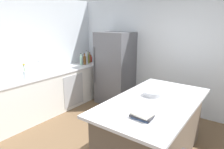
% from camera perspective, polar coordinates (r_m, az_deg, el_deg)
% --- Properties ---
extents(wall_rear, '(6.00, 0.10, 2.60)m').
position_cam_1_polar(wall_rear, '(4.68, 15.92, 5.48)').
color(wall_rear, silver).
rests_on(wall_rear, ground_plane).
extents(wall_left, '(0.10, 6.00, 2.60)m').
position_cam_1_polar(wall_left, '(4.61, -26.19, 4.40)').
color(wall_left, silver).
rests_on(wall_left, ground_plane).
extents(counter_run_left, '(0.68, 3.16, 0.93)m').
position_cam_1_polar(counter_run_left, '(4.77, -17.25, -4.77)').
color(counter_run_left, silver).
rests_on(counter_run_left, ground_plane).
extents(kitchen_island, '(1.10, 2.02, 0.93)m').
position_cam_1_polar(kitchen_island, '(3.11, 11.92, -15.22)').
color(kitchen_island, brown).
rests_on(kitchen_island, ground_plane).
extents(refrigerator, '(0.83, 0.75, 1.80)m').
position_cam_1_polar(refrigerator, '(4.94, 0.93, 1.81)').
color(refrigerator, '#56565B').
rests_on(refrigerator, ground_plane).
extents(sink_faucet, '(0.15, 0.05, 0.30)m').
position_cam_1_polar(sink_faucet, '(4.52, -20.60, 2.07)').
color(sink_faucet, silver).
rests_on(sink_faucet, counter_run_left).
extents(flower_vase, '(0.08, 0.08, 0.31)m').
position_cam_1_polar(flower_vase, '(4.27, -24.13, 0.33)').
color(flower_vase, silver).
rests_on(flower_vase, counter_run_left).
extents(hot_sauce_bottle, '(0.05, 0.05, 0.20)m').
position_cam_1_polar(hot_sauce_bottle, '(5.64, -6.12, 4.51)').
color(hot_sauce_bottle, red).
rests_on(hot_sauce_bottle, counter_run_left).
extents(vinegar_bottle, '(0.05, 0.05, 0.30)m').
position_cam_1_polar(vinegar_bottle, '(5.54, -6.48, 4.76)').
color(vinegar_bottle, '#994C23').
rests_on(vinegar_bottle, counter_run_left).
extents(olive_oil_bottle, '(0.06, 0.06, 0.33)m').
position_cam_1_polar(olive_oil_bottle, '(5.44, -6.98, 4.65)').
color(olive_oil_bottle, olive).
rests_on(olive_oil_bottle, counter_run_left).
extents(soda_bottle, '(0.07, 0.07, 0.36)m').
position_cam_1_polar(soda_bottle, '(5.34, -7.46, 4.60)').
color(soda_bottle, silver).
rests_on(soda_bottle, counter_run_left).
extents(whiskey_bottle, '(0.08, 0.08, 0.31)m').
position_cam_1_polar(whiskey_bottle, '(5.28, -8.03, 4.18)').
color(whiskey_bottle, brown).
rests_on(whiskey_bottle, counter_run_left).
extents(gin_bottle, '(0.07, 0.07, 0.31)m').
position_cam_1_polar(gin_bottle, '(5.24, -9.00, 4.17)').
color(gin_bottle, '#8CB79E').
rests_on(gin_bottle, counter_run_left).
extents(cookbook_stack, '(0.26, 0.19, 0.07)m').
position_cam_1_polar(cookbook_stack, '(2.35, 8.74, -11.81)').
color(cookbook_stack, '#334770').
rests_on(cookbook_stack, kitchen_island).
extents(mixing_bowl, '(0.27, 0.27, 0.07)m').
position_cam_1_polar(mixing_bowl, '(3.06, 11.65, -5.45)').
color(mixing_bowl, '#B2B5BA').
rests_on(mixing_bowl, kitchen_island).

